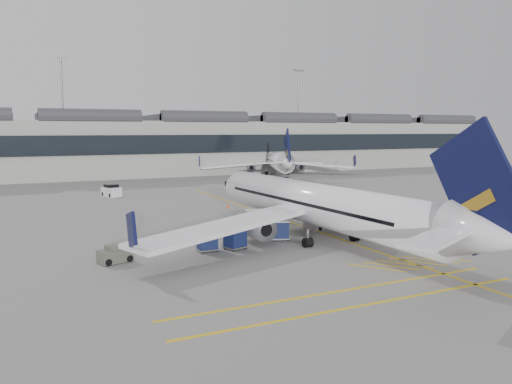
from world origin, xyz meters
name	(u,v)px	position (x,y,z in m)	size (l,w,h in m)	color
ground	(240,256)	(0.00, 0.00, 0.00)	(220.00, 220.00, 0.00)	gray
terminal	(97,145)	(0.00, 71.93, 6.14)	(200.00, 20.45, 12.40)	#9E9E99
light_masts	(79,106)	(-1.67, 86.00, 14.49)	(113.00, 0.60, 25.45)	slate
apron_markings	(291,222)	(10.00, 10.00, 0.01)	(0.25, 60.00, 0.01)	gold
airliner_main	(320,206)	(8.25, 2.00, 2.94)	(34.39, 37.63, 10.00)	white
airliner_far	(276,161)	(34.55, 59.84, 2.81)	(31.12, 34.48, 9.58)	white
belt_loader	(322,221)	(11.40, 6.54, 0.59)	(5.05, 3.15, 2.01)	#B8B5AF
baggage_cart_a	(279,229)	(5.17, 3.47, 0.91)	(1.96, 1.79, 1.69)	gray
baggage_cart_b	(255,219)	(5.10, 8.18, 1.00)	(2.07, 1.84, 1.87)	gray
baggage_cart_c	(235,238)	(0.51, 2.06, 0.88)	(1.89, 1.72, 1.65)	gray
baggage_cart_d	(207,240)	(-1.70, 2.34, 0.85)	(1.52, 1.26, 1.58)	gray
ramp_agent_a	(276,222)	(6.44, 6.43, 0.97)	(0.71, 0.46, 1.93)	#E34F0B
ramp_agent_b	(252,226)	(3.55, 5.49, 0.95)	(0.92, 0.72, 1.90)	orange
pushback_tug	(115,255)	(-8.67, 2.05, 0.55)	(2.50, 1.91, 1.24)	#52574A
safety_cone_nose	(228,206)	(7.78, 21.28, 0.26)	(0.37, 0.37, 0.52)	#F24C0A
safety_cone_engine	(364,217)	(17.83, 8.35, 0.26)	(0.37, 0.37, 0.51)	#F24C0A
service_van_mid	(111,191)	(-2.89, 38.47, 0.75)	(2.51, 3.59, 1.68)	silver
service_van_right	(282,182)	(24.30, 38.23, 0.74)	(3.35, 1.88, 1.66)	silver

